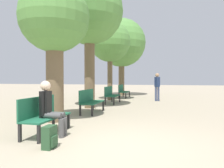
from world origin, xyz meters
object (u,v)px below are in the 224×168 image
bench_row_3 (123,90)px  backpack (50,137)px  tree_row_0 (54,21)px  person_seated (50,107)px  bench_row_1 (90,100)px  bench_row_2 (111,94)px  bench_row_0 (43,113)px  tree_row_2 (110,42)px  tree_row_1 (89,12)px  tree_row_3 (121,43)px  pedestrian_near (157,85)px

bench_row_3 → backpack: bench_row_3 is taller
tree_row_0 → person_seated: tree_row_0 is taller
bench_row_1 → tree_row_0: (-0.51, -1.87, 2.65)m
backpack → bench_row_2: bearing=95.3°
person_seated → bench_row_0: bearing=157.3°
bench_row_0 → tree_row_2: size_ratio=0.31×
bench_row_1 → bench_row_3: size_ratio=1.00×
tree_row_1 → person_seated: (0.76, -4.88, -3.71)m
tree_row_2 → bench_row_1: bearing=-84.4°
bench_row_0 → bench_row_1: same height
backpack → person_seated: bearing=119.0°
bench_row_2 → tree_row_2: size_ratio=0.31×
tree_row_3 → backpack: size_ratio=13.62×
bench_row_3 → tree_row_3: 4.17m
tree_row_2 → pedestrian_near: size_ratio=2.96×
person_seated → backpack: size_ratio=2.96×
tree_row_2 → backpack: 10.16m
tree_row_3 → backpack: bearing=-84.7°
bench_row_3 → tree_row_3: bearing=104.3°
bench_row_3 → person_seated: bearing=-88.6°
tree_row_2 → tree_row_3: tree_row_3 is taller
bench_row_2 → backpack: bench_row_2 is taller
tree_row_2 → person_seated: (0.76, -8.65, -2.94)m
bench_row_3 → person_seated: person_seated is taller
tree_row_1 → tree_row_3: (0.00, 7.41, -0.27)m
tree_row_0 → bench_row_0: bearing=-71.6°
bench_row_2 → tree_row_1: 4.41m
bench_row_3 → tree_row_0: tree_row_0 is taller
bench_row_3 → tree_row_3: (-0.51, 2.00, 3.62)m
bench_row_2 → tree_row_2: (-0.51, 1.75, 3.13)m
bench_row_0 → bench_row_2: size_ratio=1.00×
person_seated → tree_row_0: bearing=115.0°
bench_row_2 → person_seated: bearing=-87.9°
tree_row_2 → backpack: tree_row_2 is taller
tree_row_0 → tree_row_1: bearing=90.0°
bench_row_0 → tree_row_3: size_ratio=0.25×
backpack → tree_row_0: bearing=116.4°
tree_row_3 → backpack: (1.23, -13.13, -3.92)m
person_seated → tree_row_1: bearing=98.9°
bench_row_1 → pedestrian_near: 5.70m
tree_row_1 → pedestrian_near: size_ratio=3.60×
tree_row_2 → person_seated: tree_row_2 is taller
tree_row_3 → pedestrian_near: (2.92, -3.64, -3.17)m
tree_row_0 → tree_row_1: 3.47m
bench_row_0 → tree_row_3: tree_row_3 is taller
bench_row_3 → tree_row_2: bearing=-107.1°
tree_row_1 → person_seated: size_ratio=4.57×
bench_row_3 → backpack: size_ratio=3.44×
tree_row_3 → person_seated: size_ratio=4.60×
bench_row_0 → person_seated: (0.25, -0.11, 0.18)m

